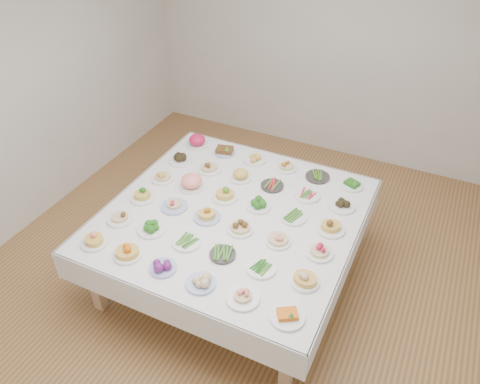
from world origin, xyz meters
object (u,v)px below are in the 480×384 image
at_px(dish_18, 163,175).
at_px(dish_35, 352,184).
at_px(display_table, 233,219).
at_px(dish_0, 94,239).

relative_size(dish_18, dish_35, 1.04).
bearing_deg(dish_18, display_table, -10.90).
xyz_separation_m(display_table, dish_35, (0.84, 0.84, 0.10)).
bearing_deg(display_table, dish_18, 169.10).
height_order(display_table, dish_18, dish_18).
relative_size(dish_0, dish_18, 0.98).
height_order(dish_0, dish_35, dish_0).
bearing_deg(dish_35, dish_18, -157.78).
bearing_deg(display_table, dish_0, -134.82).
bearing_deg(dish_0, display_table, 45.18).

